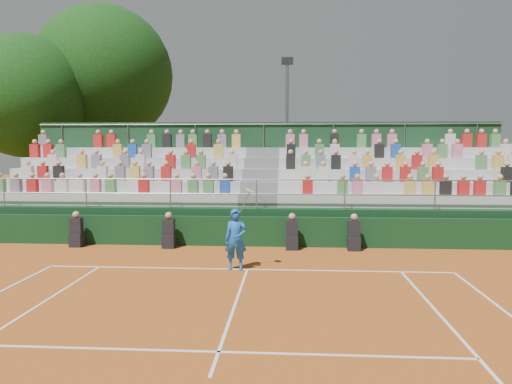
# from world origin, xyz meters

# --- Properties ---
(ground) EXTENTS (90.00, 90.00, 0.00)m
(ground) POSITION_xyz_m (0.00, 0.00, 0.00)
(ground) COLOR #A9541C
(ground) RESTS_ON ground
(courtside_wall) EXTENTS (20.00, 0.15, 1.00)m
(courtside_wall) POSITION_xyz_m (0.00, 3.20, 0.50)
(courtside_wall) COLOR black
(courtside_wall) RESTS_ON ground
(line_officials) EXTENTS (9.56, 0.40, 1.19)m
(line_officials) POSITION_xyz_m (-1.09, 2.75, 0.48)
(line_officials) COLOR black
(line_officials) RESTS_ON ground
(grandstand) EXTENTS (20.00, 5.20, 4.40)m
(grandstand) POSITION_xyz_m (0.01, 6.43, 1.09)
(grandstand) COLOR black
(grandstand) RESTS_ON ground
(tennis_player) EXTENTS (0.84, 0.41, 2.22)m
(tennis_player) POSITION_xyz_m (-0.30, -0.03, 0.84)
(tennis_player) COLOR blue
(tennis_player) RESTS_ON ground
(tree_west) EXTENTS (6.20, 6.20, 8.97)m
(tree_west) POSITION_xyz_m (-12.22, 11.44, 5.85)
(tree_west) COLOR #372314
(tree_west) RESTS_ON ground
(tree_east) EXTENTS (7.70, 7.70, 11.21)m
(tree_east) POSITION_xyz_m (-9.35, 14.59, 7.34)
(tree_east) COLOR #372314
(tree_east) RESTS_ON ground
(floodlight_mast) EXTENTS (0.60, 0.25, 7.91)m
(floodlight_mast) POSITION_xyz_m (0.98, 12.91, 4.62)
(floodlight_mast) COLOR gray
(floodlight_mast) RESTS_ON ground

